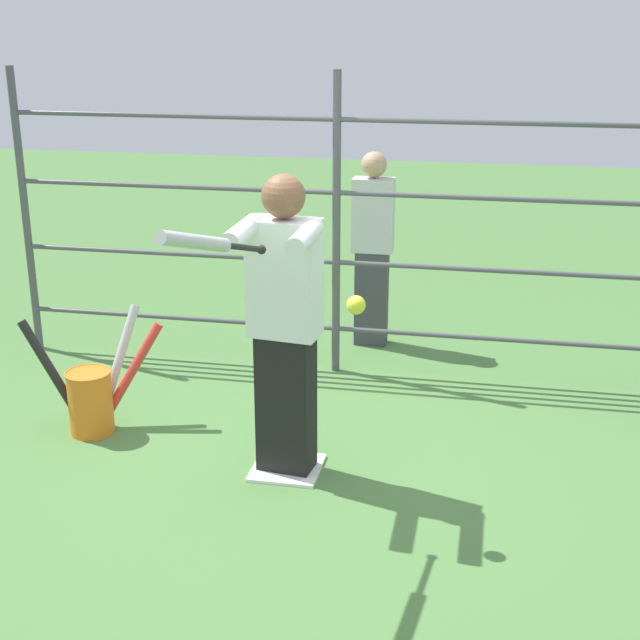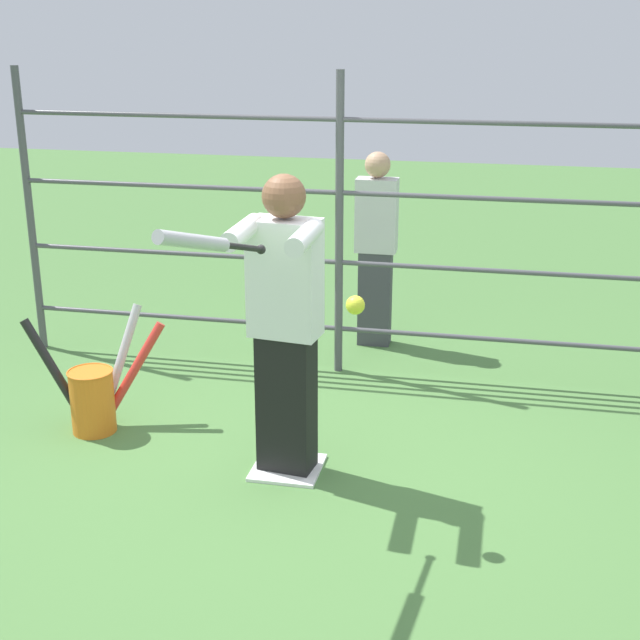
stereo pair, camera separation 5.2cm
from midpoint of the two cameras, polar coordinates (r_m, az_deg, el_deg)
ground_plane at (r=5.38m, az=-1.81°, el=-9.51°), size 24.00×24.00×0.00m
home_plate at (r=5.37m, az=-1.81°, el=-9.42°), size 0.40×0.40×0.02m
fence_backstop at (r=6.46m, az=1.47°, el=5.91°), size 4.95×0.06×2.21m
batter at (r=4.98m, az=-1.97°, el=0.08°), size 0.45×0.63×1.76m
baseball_bat_swinging at (r=4.00m, az=-7.17°, el=4.95°), size 0.29×0.78×0.28m
softball_in_flight at (r=4.40m, az=2.62°, el=0.96°), size 0.10×0.10×0.10m
bat_bucket at (r=5.92m, az=-13.99°, el=-4.65°), size 0.87×0.54×0.78m
bystander_behind_fence at (r=7.11m, az=3.82°, el=4.70°), size 0.32×0.20×1.57m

